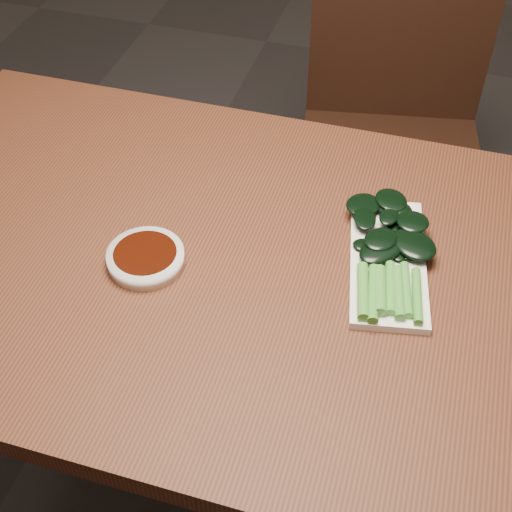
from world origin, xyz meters
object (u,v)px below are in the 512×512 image
Objects in this scene: serving_plate at (388,261)px; sauce_bowl at (146,258)px; table at (261,292)px; chair_far at (393,128)px; gai_lan at (391,248)px.

sauce_bowl is at bearing -163.76° from serving_plate.
chair_far is (0.12, 0.80, -0.19)m from table.
chair_far is 0.79m from gai_lan.
gai_lan reaches higher than table.
chair_far is 3.03× the size of serving_plate.
serving_plate reaches higher than table.
gai_lan is at bearing -94.70° from chair_far.
serving_plate is (0.37, 0.11, -0.01)m from sauce_bowl.
gai_lan is at bearing 17.97° from sauce_bowl.
serving_plate is 0.02m from gai_lan.
table is at bearing -161.40° from gai_lan.
gai_lan is (0.37, 0.12, 0.01)m from sauce_bowl.
table is 0.83m from chair_far.
sauce_bowl reaches higher than table.
sauce_bowl is 0.40× the size of gai_lan.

